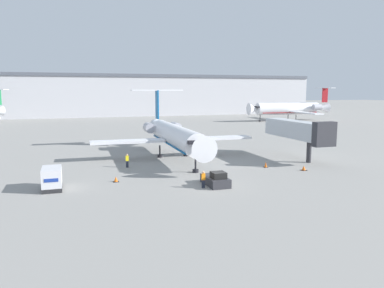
% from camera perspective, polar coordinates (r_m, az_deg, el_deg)
% --- Properties ---
extents(ground_plane, '(600.00, 600.00, 0.00)m').
position_cam_1_polar(ground_plane, '(41.06, 3.87, -6.54)').
color(ground_plane, gray).
extents(terminal_building, '(180.00, 16.80, 16.86)m').
position_cam_1_polar(terminal_building, '(157.46, -12.99, 7.26)').
color(terminal_building, '#B2B2B7').
rests_on(terminal_building, ground).
extents(airplane_main, '(25.41, 28.74, 10.54)m').
position_cam_1_polar(airplane_main, '(57.99, -2.74, 1.38)').
color(airplane_main, white).
rests_on(airplane_main, ground).
extents(pushback_tug, '(2.14, 4.12, 1.67)m').
position_cam_1_polar(pushback_tug, '(41.61, 3.60, -5.48)').
color(pushback_tug, '#2D2D33').
rests_on(pushback_tug, ground).
extents(luggage_cart, '(1.96, 3.63, 2.33)m').
position_cam_1_polar(luggage_cart, '(42.37, -20.56, -4.96)').
color(luggage_cart, '#232326').
rests_on(luggage_cart, ground).
extents(worker_near_tug, '(0.40, 0.26, 1.85)m').
position_cam_1_polar(worker_near_tug, '(40.30, 1.73, -5.36)').
color(worker_near_tug, '#232838').
rests_on(worker_near_tug, ground).
extents(worker_by_wing, '(0.40, 0.26, 1.87)m').
position_cam_1_polar(worker_by_wing, '(51.66, -9.85, -2.45)').
color(worker_by_wing, '#232838').
rests_on(worker_by_wing, ground).
extents(traffic_cone_left, '(0.62, 0.62, 0.62)m').
position_cam_1_polar(traffic_cone_left, '(43.98, -11.53, -5.29)').
color(traffic_cone_left, black).
rests_on(traffic_cone_left, ground).
extents(traffic_cone_right, '(0.54, 0.54, 0.76)m').
position_cam_1_polar(traffic_cone_right, '(51.98, 11.17, -3.13)').
color(traffic_cone_right, black).
rests_on(traffic_cone_right, ground).
extents(traffic_cone_mid, '(0.70, 0.70, 0.66)m').
position_cam_1_polar(traffic_cone_mid, '(51.29, 16.67, -3.53)').
color(traffic_cone_mid, black).
rests_on(traffic_cone_mid, ground).
extents(airplane_parked_far_left, '(30.34, 33.65, 11.33)m').
position_cam_1_polar(airplane_parked_far_left, '(132.97, 14.69, 5.24)').
color(airplane_parked_far_left, white).
rests_on(airplane_parked_far_left, ground).
extents(jet_bridge, '(3.20, 14.27, 6.19)m').
position_cam_1_polar(jet_bridge, '(58.89, 15.83, 2.06)').
color(jet_bridge, '#2D2D33').
rests_on(jet_bridge, ground).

